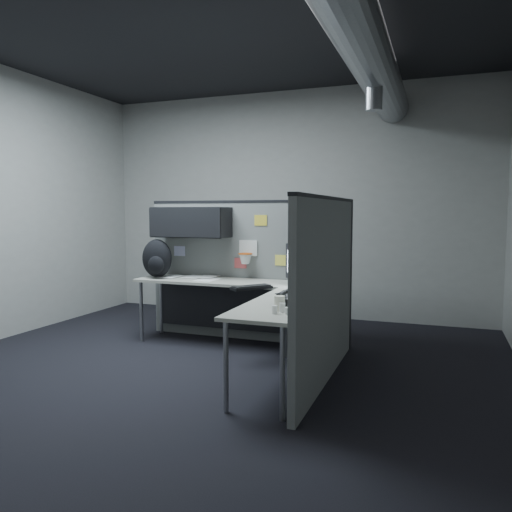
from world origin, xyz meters
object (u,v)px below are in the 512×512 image
at_px(keyboard, 251,287).
at_px(backpack, 157,259).
at_px(desk, 246,297).
at_px(monitor, 311,263).
at_px(phone, 288,300).

relative_size(keyboard, backpack, 0.92).
distance_m(desk, backpack, 1.28).
height_order(monitor, backpack, backpack).
height_order(phone, backpack, backpack).
xyz_separation_m(desk, backpack, (-1.22, 0.24, 0.34)).
height_order(monitor, phone, monitor).
bearing_deg(phone, backpack, 157.54).
height_order(desk, keyboard, keyboard).
xyz_separation_m(keyboard, backpack, (-1.35, 0.44, 0.20)).
bearing_deg(phone, desk, 136.80).
bearing_deg(keyboard, backpack, 156.98).
bearing_deg(desk, phone, -50.40).
bearing_deg(backpack, phone, -36.54).
bearing_deg(monitor, keyboard, -154.86).
bearing_deg(desk, monitor, 26.64).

